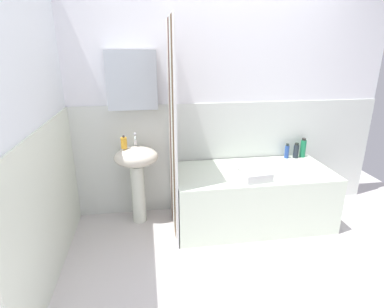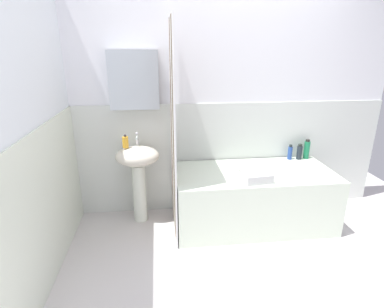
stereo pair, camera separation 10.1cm
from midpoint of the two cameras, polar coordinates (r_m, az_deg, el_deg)
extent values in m
cube|color=silver|center=(2.71, 11.68, -22.21)|extent=(4.80, 5.60, 0.04)
cube|color=white|center=(3.32, 6.35, 9.41)|extent=(3.60, 0.05, 2.40)
cube|color=silver|center=(3.44, 6.11, -0.59)|extent=(3.60, 0.02, 1.20)
cube|color=silver|center=(3.11, -9.74, 13.28)|extent=(0.48, 0.12, 0.56)
cube|color=white|center=(2.48, -26.37, 4.23)|extent=(0.05, 1.81, 2.40)
cube|color=silver|center=(2.66, -23.81, -8.27)|extent=(0.02, 1.81, 1.20)
cylinder|color=white|center=(3.28, -8.76, -7.19)|extent=(0.14, 0.14, 0.62)
ellipsoid|color=white|center=(3.12, -9.13, -0.42)|extent=(0.44, 0.34, 0.20)
cylinder|color=silver|center=(3.18, -9.18, 2.30)|extent=(0.03, 0.03, 0.05)
cylinder|color=silver|center=(3.12, -9.27, 3.00)|extent=(0.02, 0.10, 0.02)
sphere|color=silver|center=(3.16, -9.26, 3.77)|extent=(0.03, 0.03, 0.03)
cylinder|color=gold|center=(3.07, -11.28, 2.14)|extent=(0.06, 0.06, 0.11)
sphere|color=#2C272C|center=(3.06, -11.36, 3.33)|extent=(0.02, 0.02, 0.02)
cube|color=silver|center=(3.28, 11.98, -7.86)|extent=(1.58, 0.75, 0.58)
cube|color=white|center=(2.58, -2.03, 2.14)|extent=(0.01, 0.15, 2.00)
cube|color=brown|center=(2.72, -2.29, 3.06)|extent=(0.01, 0.15, 2.00)
cube|color=white|center=(2.87, -2.52, 3.88)|extent=(0.01, 0.15, 2.00)
cube|color=brown|center=(3.01, -2.73, 4.62)|extent=(0.01, 0.15, 2.00)
cube|color=white|center=(3.16, -2.91, 5.30)|extent=(0.01, 0.15, 2.00)
cylinder|color=#1C7E4F|center=(3.67, 21.14, 0.70)|extent=(0.06, 0.06, 0.19)
cylinder|color=#272422|center=(3.64, 21.34, 2.32)|extent=(0.04, 0.04, 0.02)
cylinder|color=#232C34|center=(3.62, 19.95, 0.23)|extent=(0.06, 0.06, 0.15)
cylinder|color=black|center=(3.60, 20.10, 1.52)|extent=(0.04, 0.04, 0.02)
cylinder|color=#28489B|center=(3.58, 18.40, 0.17)|extent=(0.05, 0.05, 0.14)
cylinder|color=#212A2B|center=(3.56, 18.54, 1.44)|extent=(0.03, 0.03, 0.02)
cube|color=silver|center=(2.95, 12.65, -3.94)|extent=(0.27, 0.27, 0.08)
camera|label=1|loc=(0.05, -88.97, 0.36)|focal=28.90mm
camera|label=2|loc=(0.05, 91.03, -0.36)|focal=28.90mm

